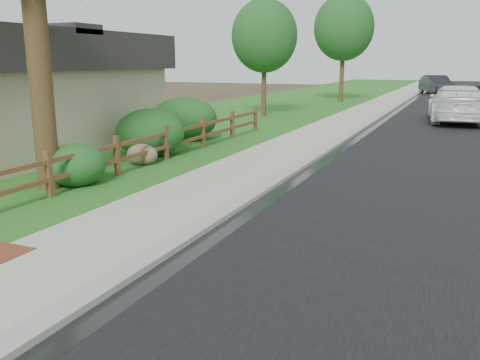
% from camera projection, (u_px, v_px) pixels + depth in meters
% --- Properties ---
extents(ground, '(120.00, 120.00, 0.00)m').
position_uv_depth(ground, '(101.00, 274.00, 7.28)').
color(ground, '#3E2F21').
extents(road, '(8.00, 90.00, 0.02)m').
position_uv_depth(road, '(465.00, 103.00, 36.66)').
color(road, black).
rests_on(road, ground).
extents(curb, '(0.40, 90.00, 0.12)m').
position_uv_depth(curb, '(405.00, 101.00, 38.30)').
color(curb, gray).
rests_on(curb, ground).
extents(wet_gutter, '(0.50, 90.00, 0.00)m').
position_uv_depth(wet_gutter, '(410.00, 101.00, 38.17)').
color(wet_gutter, black).
rests_on(wet_gutter, road).
extents(sidewalk, '(2.20, 90.00, 0.10)m').
position_uv_depth(sidewalk, '(387.00, 100.00, 38.81)').
color(sidewalk, '#ADA796').
rests_on(sidewalk, ground).
extents(grass_strip, '(1.60, 90.00, 0.06)m').
position_uv_depth(grass_strip, '(362.00, 100.00, 39.56)').
color(grass_strip, '#19581E').
rests_on(grass_strip, ground).
extents(lawn_near, '(9.00, 90.00, 0.04)m').
position_uv_depth(lawn_near, '(298.00, 98.00, 41.60)').
color(lawn_near, '#19581E').
rests_on(lawn_near, ground).
extents(ranch_fence, '(0.12, 16.92, 1.10)m').
position_uv_depth(ranch_fence, '(143.00, 147.00, 14.25)').
color(ranch_fence, '#51331B').
rests_on(ranch_fence, ground).
extents(white_suv, '(3.10, 6.43, 1.80)m').
position_uv_depth(white_suv, '(457.00, 104.00, 25.04)').
color(white_suv, white).
rests_on(white_suv, road).
extents(dark_car_far, '(3.54, 5.41, 1.68)m').
position_uv_depth(dark_car_far, '(436.00, 84.00, 46.83)').
color(dark_car_far, black).
rests_on(dark_car_far, road).
extents(boulder, '(1.03, 0.81, 0.64)m').
position_uv_depth(boulder, '(142.00, 155.00, 14.76)').
color(boulder, brown).
rests_on(boulder, ground).
extents(shrub_a, '(1.59, 1.59, 1.07)m').
position_uv_depth(shrub_a, '(76.00, 165.00, 12.25)').
color(shrub_a, '#18451A').
rests_on(shrub_a, ground).
extents(shrub_b, '(2.36, 2.36, 1.52)m').
position_uv_depth(shrub_b, '(150.00, 133.00, 16.09)').
color(shrub_b, '#18451A').
rests_on(shrub_b, ground).
extents(shrub_d, '(2.93, 2.93, 1.67)m').
position_uv_depth(shrub_d, '(185.00, 119.00, 19.28)').
color(shrub_d, '#18451A').
rests_on(shrub_d, ground).
extents(tree_near_left, '(3.49, 3.49, 6.19)m').
position_uv_depth(tree_near_left, '(264.00, 36.00, 26.81)').
color(tree_near_left, '#332415').
rests_on(tree_near_left, ground).
extents(tree_mid_left, '(4.30, 4.30, 7.70)m').
position_uv_depth(tree_mid_left, '(344.00, 28.00, 36.50)').
color(tree_mid_left, '#332415').
rests_on(tree_mid_left, ground).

